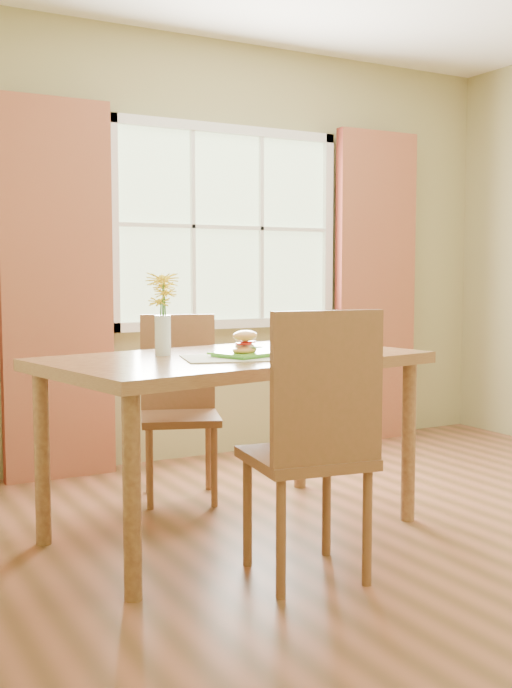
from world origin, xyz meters
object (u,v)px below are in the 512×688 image
object	(u,v)px
chair_near	(316,435)
flower_vase	(163,304)
chair_far	(179,397)
water_glass	(288,341)
croissant_sandwich	(245,343)
dining_table	(234,374)

from	to	relation	value
chair_near	flower_vase	size ratio (longest dim) A/B	2.83
chair_far	chair_near	bearing A→B (deg)	-71.44
chair_near	chair_far	world-z (taller)	chair_near
flower_vase	water_glass	bearing A→B (deg)	-24.05
chair_near	croissant_sandwich	xyz separation A→B (m)	(-0.01, 0.56, 0.31)
chair_far	water_glass	bearing A→B (deg)	-55.08
dining_table	croissant_sandwich	bearing A→B (deg)	-107.33
water_glass	chair_far	bearing A→B (deg)	104.64
dining_table	chair_near	world-z (taller)	chair_near
chair_far	water_glass	xyz separation A→B (m)	(0.21, -0.79, 0.36)
dining_table	water_glass	xyz separation A→B (m)	(0.24, -0.09, 0.15)
dining_table	chair_near	size ratio (longest dim) A/B	1.72
dining_table	flower_vase	world-z (taller)	flower_vase
dining_table	flower_vase	distance (m)	0.45
croissant_sandwich	flower_vase	distance (m)	0.43
chair_near	water_glass	size ratio (longest dim) A/B	8.17
dining_table	croissant_sandwich	size ratio (longest dim) A/B	10.54
chair_near	dining_table	bearing A→B (deg)	97.13
dining_table	chair_far	bearing A→B (deg)	77.78
chair_near	chair_far	size ratio (longest dim) A/B	1.09
water_glass	chair_near	bearing A→B (deg)	-112.05
dining_table	chair_far	xyz separation A→B (m)	(0.03, 0.70, -0.21)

